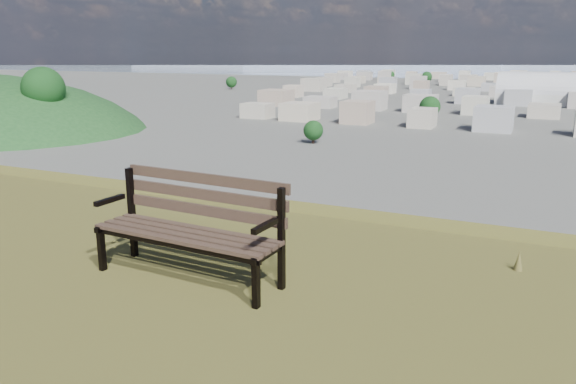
% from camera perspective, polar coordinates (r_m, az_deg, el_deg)
% --- Properties ---
extents(park_bench, '(1.67, 0.62, 0.86)m').
position_cam_1_polar(park_bench, '(4.76, -9.69, -2.97)').
color(park_bench, '#463428').
rests_on(park_bench, hilltop_mesa).
extents(arena, '(51.15, 23.07, 21.29)m').
position_cam_1_polar(arena, '(312.79, 25.14, 8.93)').
color(arena, silver).
rests_on(arena, ground).
extents(city_blocks, '(395.00, 361.00, 7.00)m').
position_cam_1_polar(city_blocks, '(396.96, 24.94, 9.58)').
color(city_blocks, silver).
rests_on(city_blocks, ground).
extents(city_trees, '(406.52, 387.20, 9.98)m').
position_cam_1_polar(city_trees, '(322.88, 20.06, 9.50)').
color(city_trees, black).
rests_on(city_trees, ground).
extents(bay_water, '(2400.00, 700.00, 0.12)m').
position_cam_1_polar(bay_water, '(902.23, 25.32, 11.22)').
color(bay_water, '#91A7B8').
rests_on(bay_water, ground).
extents(far_hills, '(2050.00, 340.00, 60.00)m').
position_cam_1_polar(far_hills, '(1406.18, 23.02, 13.11)').
color(far_hills, '#A2ACC9').
rests_on(far_hills, ground).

